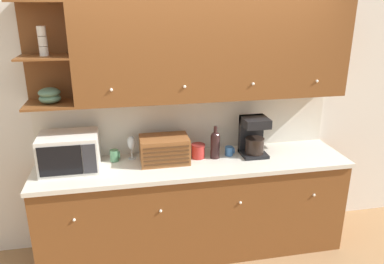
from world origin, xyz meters
TOP-DOWN VIEW (x-y plane):
  - ground_plane at (0.00, 0.00)m, footprint 24.00×24.00m
  - wall_back at (0.00, 0.03)m, footprint 5.24×0.06m
  - counter_unit at (0.00, -0.32)m, footprint 2.86×0.66m
  - backsplash_panel at (0.00, -0.01)m, footprint 2.84×0.01m
  - upper_cabinets at (0.17, -0.18)m, footprint 2.84×0.38m
  - microwave at (-1.09, -0.27)m, footprint 0.49×0.37m
  - mug at (-0.71, -0.17)m, footprint 0.09×0.08m
  - wine_glass at (-0.56, -0.14)m, footprint 0.08×0.08m
  - bread_box at (-0.27, -0.27)m, footprint 0.44×0.30m
  - storage_canister at (0.06, -0.24)m, footprint 0.13×0.13m
  - wine_bottle at (0.21, -0.27)m, footprint 0.09×0.09m
  - mug_blue_second at (0.36, -0.24)m, footprint 0.09×0.08m
  - coffee_maker at (0.59, -0.26)m, footprint 0.24×0.24m

SIDE VIEW (x-z plane):
  - ground_plane at x=0.00m, z-range 0.00..0.00m
  - counter_unit at x=0.00m, z-range 0.00..0.94m
  - mug_blue_second at x=0.36m, z-range 0.94..1.03m
  - mug at x=-0.71m, z-range 0.94..1.05m
  - storage_canister at x=0.06m, z-range 0.94..1.08m
  - bread_box at x=-0.27m, z-range 0.94..1.18m
  - wine_bottle at x=0.21m, z-range 0.93..1.24m
  - wine_glass at x=-0.56m, z-range 0.98..1.21m
  - microwave at x=-1.09m, z-range 0.94..1.26m
  - coffee_maker at x=0.59m, z-range 0.94..1.32m
  - backsplash_panel at x=0.00m, z-range 0.94..1.50m
  - wall_back at x=0.00m, z-range 0.00..2.60m
  - upper_cabinets at x=0.17m, z-range 1.50..2.35m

